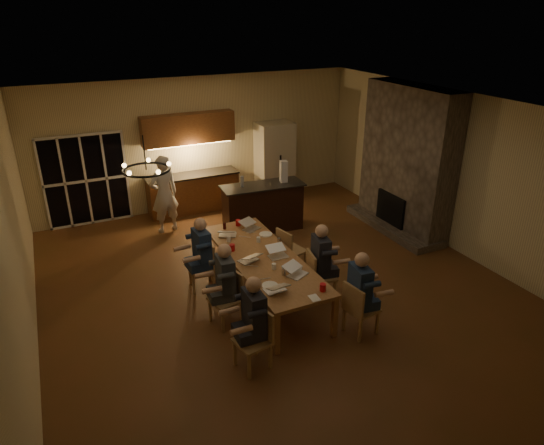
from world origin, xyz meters
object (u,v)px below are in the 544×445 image
(dining_table, at_px, (263,276))
(can_cola, at_px, (224,226))
(laptop_a, at_px, (275,284))
(chair_right_far, at_px, (292,250))
(standing_person, at_px, (164,194))
(chandelier, at_px, (146,170))
(redcup_far, at_px, (238,223))
(can_silver, at_px, (284,272))
(chair_left_near, at_px, (252,341))
(laptop_c, at_px, (248,255))
(redcup_near, at_px, (323,287))
(bar_blender, at_px, (284,171))
(person_left_mid, at_px, (226,284))
(mug_front, at_px, (274,266))
(mug_back, at_px, (229,239))
(mug_mid, at_px, (258,240))
(person_right_mid, at_px, (320,262))
(chair_left_mid, at_px, (225,299))
(laptop_e, at_px, (227,230))
(person_left_far, at_px, (202,254))
(redcup_mid, at_px, (232,248))
(bar_bottle, at_px, (242,181))
(plate_left, at_px, (270,286))
(person_right_near, at_px, (359,293))
(laptop_f, at_px, (252,224))
(chair_right_near, at_px, (362,308))
(plate_far, at_px, (266,234))
(person_left_near, at_px, (254,321))
(laptop_d, at_px, (278,251))
(bar_island, at_px, (263,208))
(laptop_b, at_px, (298,269))
(refrigerator, at_px, (275,161))
(chair_left_far, at_px, (201,266))
(chair_right_mid, at_px, (322,275))
(plate_near, at_px, (295,268))

(dining_table, height_order, can_cola, can_cola)
(laptop_a, distance_m, can_cola, 2.40)
(chair_right_far, relative_size, standing_person, 0.51)
(chandelier, bearing_deg, redcup_far, 44.89)
(standing_person, xyz_separation_m, can_silver, (0.91, -4.08, -0.07))
(chair_left_near, height_order, laptop_c, laptop_c)
(redcup_near, height_order, bar_blender, bar_blender)
(person_left_mid, bearing_deg, mug_front, 94.13)
(person_left_mid, distance_m, bar_blender, 3.90)
(person_left_mid, relative_size, mug_back, 13.80)
(person_left_mid, distance_m, mug_mid, 1.43)
(person_right_mid, relative_size, chandelier, 2.20)
(chair_right_far, bearing_deg, laptop_c, 102.81)
(can_cola, bearing_deg, chair_left_mid, -110.26)
(redcup_near, relative_size, bar_blender, 0.25)
(bar_blender, bearing_deg, laptop_a, -107.23)
(person_right_mid, distance_m, can_silver, 0.85)
(laptop_e, bearing_deg, person_left_far, 60.89)
(redcup_mid, bearing_deg, bar_bottle, 63.44)
(can_silver, height_order, plate_left, can_silver)
(person_right_near, distance_m, mug_front, 1.45)
(laptop_f, distance_m, bar_bottle, 1.55)
(person_right_near, bearing_deg, chair_right_near, -138.31)
(redcup_far, bearing_deg, plate_far, -62.81)
(chair_right_near, height_order, chair_right_far, same)
(person_left_near, xyz_separation_m, mug_front, (0.82, 1.09, 0.11))
(dining_table, bearing_deg, laptop_d, -26.13)
(can_silver, relative_size, bar_blender, 0.25)
(person_right_near, height_order, mug_front, person_right_near)
(laptop_a, xyz_separation_m, mug_front, (0.27, 0.59, -0.06))
(person_left_far, relative_size, can_cola, 11.50)
(chair_right_far, bearing_deg, can_cola, 38.68)
(bar_island, xyz_separation_m, laptop_e, (-1.36, -1.42, 0.32))
(dining_table, relative_size, laptop_b, 10.02)
(person_left_far, distance_m, can_cola, 0.99)
(person_left_near, bearing_deg, standing_person, -178.91)
(chair_right_far, bearing_deg, plate_left, 128.35)
(chair_left_mid, bearing_deg, redcup_mid, 138.83)
(refrigerator, distance_m, laptop_e, 4.02)
(person_right_mid, bearing_deg, can_silver, 115.92)
(chair_right_far, bearing_deg, bar_island, -21.45)
(bar_island, bearing_deg, person_left_near, -111.56)
(laptop_f, relative_size, can_cola, 2.67)
(mug_front, bearing_deg, person_left_far, 128.27)
(laptop_c, bearing_deg, person_left_near, 51.50)
(chair_left_far, xyz_separation_m, person_right_near, (1.79, -2.27, 0.24))
(chair_right_mid, xyz_separation_m, standing_person, (-1.74, 3.89, 0.43))
(chair_right_far, distance_m, plate_near, 1.28)
(plate_near, bearing_deg, person_right_near, -60.21)
(chair_right_mid, height_order, person_left_near, person_left_near)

